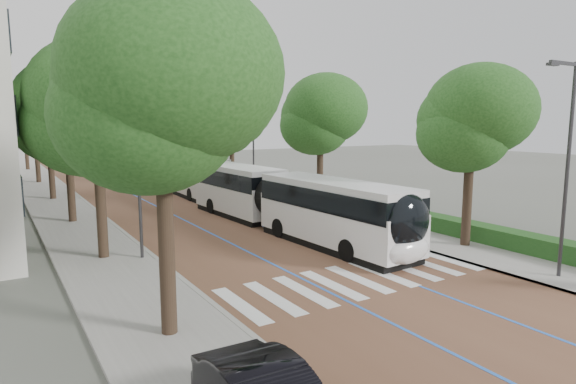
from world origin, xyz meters
name	(u,v)px	position (x,y,z in m)	size (l,w,h in m)	color
ground	(372,288)	(0.00, 0.00, 0.00)	(160.00, 160.00, 0.00)	#51544C
road	(118,178)	(0.00, 40.00, 0.01)	(11.00, 140.00, 0.02)	brown
sidewalk_left	(39,183)	(-7.50, 40.00, 0.06)	(4.00, 140.00, 0.12)	gray
sidewalk_right	(186,174)	(7.50, 40.00, 0.06)	(4.00, 140.00, 0.12)	gray
kerb_left	(60,181)	(-5.60, 40.00, 0.06)	(0.20, 140.00, 0.14)	gray
kerb_right	(170,175)	(5.60, 40.00, 0.06)	(0.20, 140.00, 0.14)	gray
zebra_crossing	(358,279)	(0.20, 1.00, 0.03)	(10.55, 3.60, 0.01)	silver
lane_line_left	(102,179)	(-1.60, 40.00, 0.02)	(0.12, 126.00, 0.01)	blue
lane_line_right	(133,177)	(1.60, 40.00, 0.02)	(0.12, 126.00, 0.01)	blue
hedge	(522,241)	(9.10, 0.00, 0.52)	(1.20, 14.00, 0.80)	#194517
streetlight_near	(566,154)	(6.62, -3.00, 4.82)	(1.82, 0.20, 8.00)	#303033
streetlight_far	(251,136)	(6.62, 22.00, 4.82)	(1.82, 0.20, 8.00)	#303033
lamp_post_left	(138,166)	(-6.10, 8.00, 4.12)	(0.14, 0.14, 8.00)	#303033
trees_left	(52,114)	(-7.50, 25.06, 6.49)	(6.41, 61.03, 9.86)	black
trees_right	(251,122)	(7.70, 24.17, 5.98)	(5.84, 47.44, 8.67)	black
lead_bus	(289,203)	(2.22, 9.23, 1.63)	(3.39, 18.49, 3.20)	black
bus_queued_0	(190,175)	(2.52, 25.04, 1.62)	(2.73, 12.44, 3.20)	silver
bus_queued_1	(144,163)	(2.40, 38.38, 1.62)	(3.01, 12.49, 3.20)	silver
bus_queued_2	(119,156)	(2.58, 50.57, 1.62)	(3.10, 12.50, 3.20)	silver
bus_queued_3	(102,151)	(2.92, 63.10, 1.62)	(2.93, 12.47, 3.20)	silver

